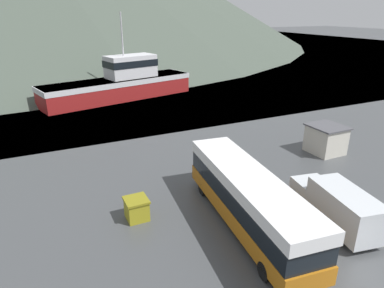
# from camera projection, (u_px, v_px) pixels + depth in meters

# --- Properties ---
(water_surface) EXTENTS (240.00, 240.00, 0.00)m
(water_surface) POSITION_uv_depth(u_px,v_px,m) (58.00, 41.00, 135.17)
(water_surface) COLOR slate
(water_surface) RESTS_ON ground
(tour_bus) EXTENTS (3.92, 11.87, 3.20)m
(tour_bus) POSITION_uv_depth(u_px,v_px,m) (248.00, 197.00, 18.93)
(tour_bus) COLOR #B26614
(tour_bus) RESTS_ON ground
(delivery_van) EXTENTS (3.12, 6.55, 2.38)m
(delivery_van) POSITION_uv_depth(u_px,v_px,m) (337.00, 205.00, 19.23)
(delivery_van) COLOR silver
(delivery_van) RESTS_ON ground
(fishing_boat) EXTENTS (21.53, 9.62, 11.27)m
(fishing_boat) POSITION_uv_depth(u_px,v_px,m) (121.00, 83.00, 46.82)
(fishing_boat) COLOR maroon
(fishing_boat) RESTS_ON water_surface
(storage_bin) EXTENTS (1.33, 1.37, 1.31)m
(storage_bin) POSITION_uv_depth(u_px,v_px,m) (137.00, 209.00, 19.94)
(storage_bin) COLOR olive
(storage_bin) RESTS_ON ground
(dock_kiosk) EXTENTS (2.76, 2.90, 2.41)m
(dock_kiosk) POSITION_uv_depth(u_px,v_px,m) (326.00, 139.00, 29.12)
(dock_kiosk) COLOR beige
(dock_kiosk) RESTS_ON ground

